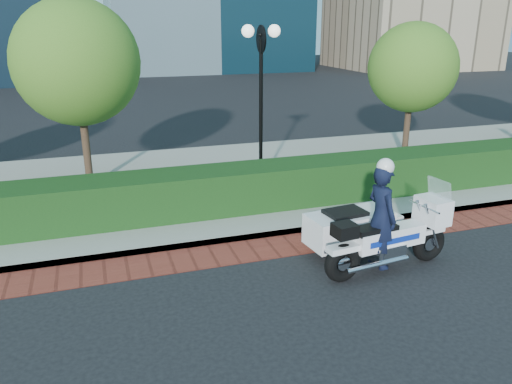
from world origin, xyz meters
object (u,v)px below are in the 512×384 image
object	(u,v)px
tree_b	(77,63)
lamppost	(261,81)
tree_c	(413,68)
police_motorcycle	(371,227)

from	to	relation	value
tree_b	lamppost	bearing A→B (deg)	-16.11
lamppost	tree_c	size ratio (longest dim) A/B	0.98
lamppost	police_motorcycle	bearing A→B (deg)	-83.89
tree_c	lamppost	bearing A→B (deg)	-166.70
tree_b	tree_c	distance (m)	10.01
tree_c	police_motorcycle	distance (m)	8.29
lamppost	police_motorcycle	world-z (taller)	lamppost
tree_b	police_motorcycle	distance (m)	8.44
tree_c	police_motorcycle	xyz separation A→B (m)	(-4.97, -6.23, -2.30)
lamppost	tree_c	world-z (taller)	tree_c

